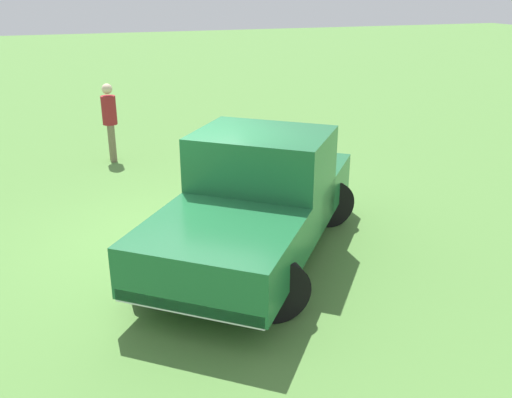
# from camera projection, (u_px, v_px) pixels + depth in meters

# --- Properties ---
(ground_plane) EXTENTS (80.00, 80.00, 0.00)m
(ground_plane) POSITION_uv_depth(u_px,v_px,m) (183.00, 240.00, 8.72)
(ground_plane) COLOR #54843D
(pickup_truck) EXTENTS (4.29, 4.76, 1.80)m
(pickup_truck) POSITION_uv_depth(u_px,v_px,m) (259.00, 194.00, 7.99)
(pickup_truck) COLOR black
(pickup_truck) RESTS_ON ground_plane
(person_bystander) EXTENTS (0.33, 0.34, 1.73)m
(person_bystander) POSITION_uv_depth(u_px,v_px,m) (110.00, 118.00, 12.29)
(person_bystander) COLOR #7A6B51
(person_bystander) RESTS_ON ground_plane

